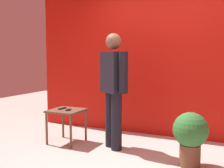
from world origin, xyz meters
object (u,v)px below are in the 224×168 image
object	(u,v)px
standing_person	(114,85)
potted_plant	(190,134)
tv_remote	(62,108)
cell_phone	(69,110)
side_table	(66,115)

from	to	relation	value
standing_person	potted_plant	size ratio (longest dim) A/B	2.49
standing_person	tv_remote	size ratio (longest dim) A/B	10.08
tv_remote	potted_plant	xyz separation A→B (m)	(2.06, -0.20, -0.14)
cell_phone	standing_person	bearing A→B (deg)	-13.17
side_table	cell_phone	bearing A→B (deg)	-25.32
cell_phone	side_table	bearing A→B (deg)	134.01
cell_phone	potted_plant	xyz separation A→B (m)	(1.90, -0.16, -0.13)
tv_remote	side_table	bearing A→B (deg)	-12.66
standing_person	cell_phone	world-z (taller)	standing_person
side_table	potted_plant	size ratio (longest dim) A/B	0.78
cell_phone	potted_plant	distance (m)	1.91
standing_person	cell_phone	xyz separation A→B (m)	(-0.73, -0.10, -0.42)
cell_phone	potted_plant	size ratio (longest dim) A/B	0.21
cell_phone	tv_remote	world-z (taller)	tv_remote
standing_person	side_table	distance (m)	0.94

